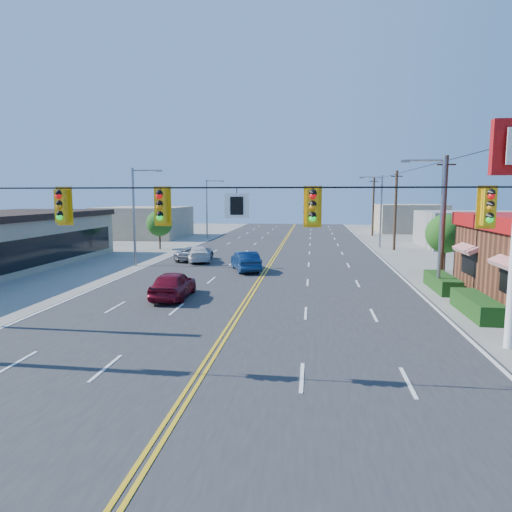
# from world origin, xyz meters

# --- Properties ---
(ground) EXTENTS (160.00, 160.00, 0.00)m
(ground) POSITION_xyz_m (0.00, 0.00, 0.00)
(ground) COLOR gray
(ground) RESTS_ON ground
(road) EXTENTS (20.00, 120.00, 0.06)m
(road) POSITION_xyz_m (0.00, 20.00, 0.03)
(road) COLOR #2D2D30
(road) RESTS_ON ground
(signal_span) EXTENTS (24.32, 0.34, 9.00)m
(signal_span) POSITION_xyz_m (-0.12, 0.00, 4.89)
(signal_span) COLOR #47301E
(signal_span) RESTS_ON ground
(streetlight_se) EXTENTS (2.55, 0.25, 8.00)m
(streetlight_se) POSITION_xyz_m (10.79, 14.00, 4.51)
(streetlight_se) COLOR gray
(streetlight_se) RESTS_ON ground
(streetlight_ne) EXTENTS (2.55, 0.25, 8.00)m
(streetlight_ne) POSITION_xyz_m (10.79, 38.00, 4.51)
(streetlight_ne) COLOR gray
(streetlight_ne) RESTS_ON ground
(streetlight_sw) EXTENTS (2.55, 0.25, 8.00)m
(streetlight_sw) POSITION_xyz_m (-10.79, 22.00, 4.51)
(streetlight_sw) COLOR gray
(streetlight_sw) RESTS_ON ground
(streetlight_nw) EXTENTS (2.55, 0.25, 8.00)m
(streetlight_nw) POSITION_xyz_m (-10.79, 48.00, 4.51)
(streetlight_nw) COLOR gray
(streetlight_nw) RESTS_ON ground
(utility_pole_near) EXTENTS (0.28, 0.28, 8.40)m
(utility_pole_near) POSITION_xyz_m (12.20, 18.00, 4.20)
(utility_pole_near) COLOR #47301E
(utility_pole_near) RESTS_ON ground
(utility_pole_mid) EXTENTS (0.28, 0.28, 8.40)m
(utility_pole_mid) POSITION_xyz_m (12.20, 36.00, 4.20)
(utility_pole_mid) COLOR #47301E
(utility_pole_mid) RESTS_ON ground
(utility_pole_far) EXTENTS (0.28, 0.28, 8.40)m
(utility_pole_far) POSITION_xyz_m (12.20, 54.00, 4.20)
(utility_pole_far) COLOR #47301E
(utility_pole_far) RESTS_ON ground
(tree_kfc_rear) EXTENTS (2.94, 2.94, 4.41)m
(tree_kfc_rear) POSITION_xyz_m (13.50, 22.00, 2.93)
(tree_kfc_rear) COLOR #47301E
(tree_kfc_rear) RESTS_ON ground
(tree_west) EXTENTS (2.80, 2.80, 4.20)m
(tree_west) POSITION_xyz_m (-13.00, 34.00, 2.79)
(tree_west) COLOR #47301E
(tree_west) RESTS_ON ground
(bld_east_mid) EXTENTS (12.00, 10.00, 4.00)m
(bld_east_mid) POSITION_xyz_m (22.00, 40.00, 2.00)
(bld_east_mid) COLOR gray
(bld_east_mid) RESTS_ON ground
(bld_west_far) EXTENTS (11.00, 12.00, 4.20)m
(bld_west_far) POSITION_xyz_m (-20.00, 48.00, 2.10)
(bld_west_far) COLOR tan
(bld_west_far) RESTS_ON ground
(bld_east_far) EXTENTS (10.00, 10.00, 4.40)m
(bld_east_far) POSITION_xyz_m (19.00, 62.00, 2.20)
(bld_east_far) COLOR tan
(bld_east_far) RESTS_ON ground
(car_magenta) EXTENTS (1.92, 4.57, 1.54)m
(car_magenta) POSITION_xyz_m (-4.19, 10.50, 0.77)
(car_magenta) COLOR maroon
(car_magenta) RESTS_ON ground
(car_blue) EXTENTS (3.01, 4.84, 1.51)m
(car_blue) POSITION_xyz_m (-1.54, 20.33, 0.75)
(car_blue) COLOR navy
(car_blue) RESTS_ON ground
(car_white) EXTENTS (3.04, 5.00, 1.36)m
(car_white) POSITION_xyz_m (-6.28, 24.68, 0.68)
(car_white) COLOR silver
(car_white) RESTS_ON ground
(car_silver) EXTENTS (3.06, 4.84, 1.25)m
(car_silver) POSITION_xyz_m (-6.82, 25.33, 0.62)
(car_silver) COLOR #A9AAAE
(car_silver) RESTS_ON ground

